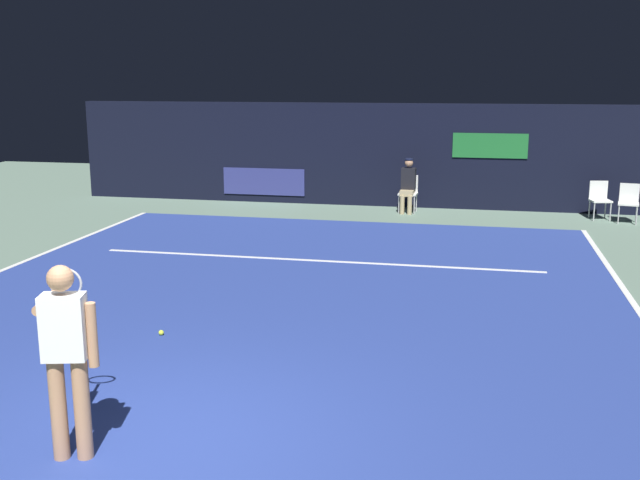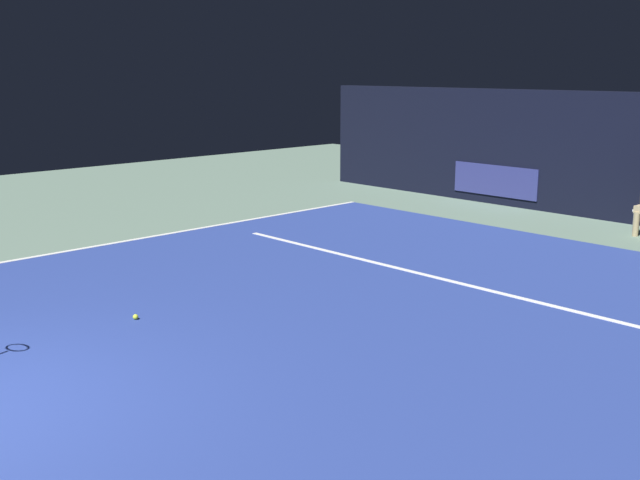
# 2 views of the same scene
# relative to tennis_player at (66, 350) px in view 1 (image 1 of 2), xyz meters

# --- Properties ---
(ground_plane) EXTENTS (30.77, 30.77, 0.00)m
(ground_plane) POSITION_rel_tennis_player_xyz_m (0.57, 5.21, -0.99)
(ground_plane) COLOR slate
(court_surface) EXTENTS (10.27, 11.75, 0.01)m
(court_surface) POSITION_rel_tennis_player_xyz_m (0.57, 5.21, -0.98)
(court_surface) COLOR navy
(court_surface) RESTS_ON ground
(line_service) EXTENTS (8.01, 0.10, 0.01)m
(line_service) POSITION_rel_tennis_player_xyz_m (0.57, 7.26, -0.97)
(line_service) COLOR white
(line_service) RESTS_ON court_surface
(back_wall) EXTENTS (15.37, 0.33, 2.60)m
(back_wall) POSITION_rel_tennis_player_xyz_m (0.56, 13.43, 0.31)
(back_wall) COLOR black
(back_wall) RESTS_ON ground
(tennis_player) EXTENTS (0.80, 0.93, 1.73)m
(tennis_player) POSITION_rel_tennis_player_xyz_m (0.00, 0.00, 0.00)
(tennis_player) COLOR tan
(tennis_player) RESTS_ON ground
(line_judge_on_chair) EXTENTS (0.47, 0.55, 1.32)m
(line_judge_on_chair) POSITION_rel_tennis_player_xyz_m (1.73, 12.51, -0.30)
(line_judge_on_chair) COLOR white
(line_judge_on_chair) RESTS_ON ground
(courtside_chair_near) EXTENTS (0.51, 0.49, 0.88)m
(courtside_chair_near) POSITION_rel_tennis_player_xyz_m (6.75, 12.29, -0.49)
(courtside_chair_near) COLOR white
(courtside_chair_near) RESTS_ON ground
(courtside_chair_far) EXTENTS (0.50, 0.49, 0.88)m
(courtside_chair_far) POSITION_rel_tennis_player_xyz_m (6.17, 12.61, -0.49)
(courtside_chair_far) COLOR white
(courtside_chair_far) RESTS_ON ground
(tennis_ball) EXTENTS (0.07, 0.07, 0.07)m
(tennis_ball) POSITION_rel_tennis_player_xyz_m (-0.53, 3.03, -0.94)
(tennis_ball) COLOR #CCE033
(tennis_ball) RESTS_ON court_surface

